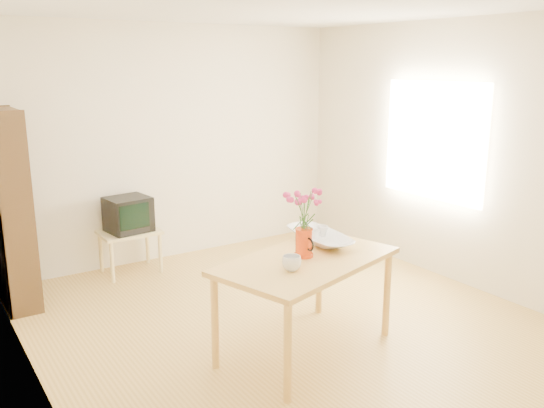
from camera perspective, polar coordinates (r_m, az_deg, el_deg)
room at (r=4.64m, az=2.31°, el=2.94°), size 4.50×4.50×4.50m
table at (r=4.36m, az=3.44°, el=-6.46°), size 1.56×1.15×0.75m
tv_stand at (r=6.25m, az=-13.93°, el=-3.25°), size 0.60×0.45×0.46m
bookshelf at (r=5.66m, az=-24.41°, el=-1.09°), size 0.28×0.70×1.80m
pitcher at (r=4.35m, az=3.16°, el=-3.94°), size 0.15×0.22×0.22m
flowers at (r=4.27m, az=3.22°, el=-0.24°), size 0.25×0.25×0.36m
mug at (r=4.07m, az=1.96°, el=-5.88°), size 0.19×0.19×0.11m
bowl at (r=4.67m, az=4.77°, el=-1.13°), size 0.52×0.52×0.45m
teacup_a at (r=4.66m, az=4.37°, el=-1.76°), size 0.09×0.09×0.06m
teacup_b at (r=4.72m, az=5.04°, el=-1.48°), size 0.09×0.09×0.07m
television at (r=6.19m, az=-14.10°, el=-0.93°), size 0.46×0.44×0.36m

